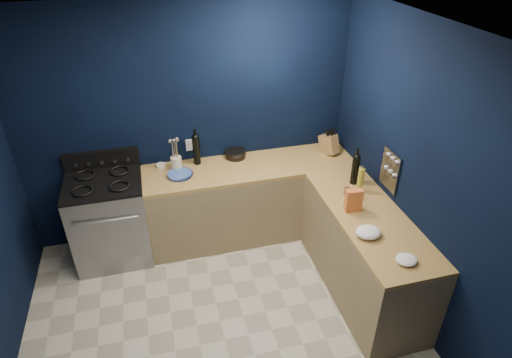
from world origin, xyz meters
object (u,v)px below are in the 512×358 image
object	(u,v)px
utensil_crock	(176,163)
crouton_bag	(353,200)
plate_stack	(180,174)
knife_block	(329,144)
gas_range	(111,221)

from	to	relation	value
utensil_crock	crouton_bag	bearing A→B (deg)	-38.11
plate_stack	utensil_crock	world-z (taller)	utensil_crock
plate_stack	knife_block	bearing A→B (deg)	2.68
utensil_crock	knife_block	distance (m)	1.71
gas_range	knife_block	size ratio (longest dim) A/B	4.25
utensil_crock	gas_range	bearing A→B (deg)	-168.99
knife_block	crouton_bag	xyz separation A→B (m)	(-0.22, -1.10, 0.00)
gas_range	crouton_bag	world-z (taller)	crouton_bag
plate_stack	crouton_bag	bearing A→B (deg)	-34.62
gas_range	knife_block	bearing A→B (deg)	1.81
gas_range	plate_stack	distance (m)	0.89
plate_stack	knife_block	xyz separation A→B (m)	(1.70, 0.08, 0.09)
gas_range	plate_stack	size ratio (longest dim) A/B	3.60
gas_range	crouton_bag	bearing A→B (deg)	-24.45
plate_stack	crouton_bag	size ratio (longest dim) A/B	1.16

